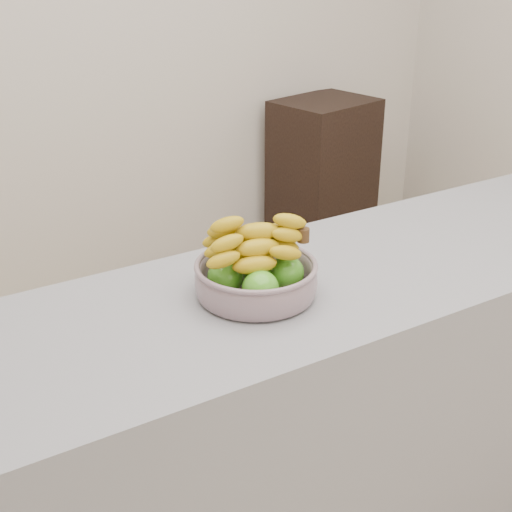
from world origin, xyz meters
The scene contains 3 objects.
counter centered at (0.00, 0.12, 0.45)m, with size 2.00×0.60×0.90m, color #93949A.
cabinet centered at (1.19, 1.78, 0.44)m, with size 0.49×0.39×0.88m, color black.
fruit_bowl centered at (-0.25, 0.12, 0.96)m, with size 0.28×0.28×0.18m.
Camera 1 is at (-1.01, -1.13, 1.67)m, focal length 50.00 mm.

